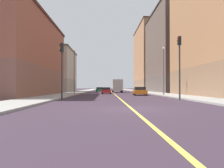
{
  "coord_description": "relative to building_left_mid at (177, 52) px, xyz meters",
  "views": [
    {
      "loc": [
        -1.52,
        -13.07,
        1.29
      ],
      "look_at": [
        0.15,
        49.63,
        2.15
      ],
      "focal_mm": 35.55,
      "sensor_mm": 36.0,
      "label": 1
    }
  ],
  "objects": [
    {
      "name": "sidewalk_left",
      "position": [
        -7.79,
        7.67,
        -9.99
      ],
      "size": [
        3.85,
        168.0,
        0.15
      ],
      "primitive_type": "cube",
      "color": "#9E9B93",
      "rests_on": "ground"
    },
    {
      "name": "car_red",
      "position": [
        -17.54,
        -12.2,
        -9.46
      ],
      "size": [
        1.86,
        4.2,
        1.24
      ],
      "color": "red",
      "rests_on": "ground"
    },
    {
      "name": "box_truck",
      "position": [
        -14.93,
        -1.87,
        -8.47
      ],
      "size": [
        2.37,
        6.58,
        3.03
      ],
      "color": "beige",
      "rests_on": "ground"
    },
    {
      "name": "street_lamp_left_near",
      "position": [
        -9.12,
        -22.12,
        -5.64
      ],
      "size": [
        0.36,
        0.36,
        7.04
      ],
      "color": "#4C4C51",
      "rests_on": "ground"
    },
    {
      "name": "car_green",
      "position": [
        -19.39,
        4.7,
        -9.46
      ],
      "size": [
        1.88,
        4.06,
        1.25
      ],
      "color": "#1E6B38",
      "rests_on": "ground"
    },
    {
      "name": "building_left_far",
      "position": [
        0.0,
        26.6,
        1.62
      ],
      "size": [
        12.04,
        25.8,
        23.37
      ],
      "color": "#8F6B4F",
      "rests_on": "ground"
    },
    {
      "name": "car_orange",
      "position": [
        -12.27,
        -19.55,
        -9.42
      ],
      "size": [
        2.09,
        4.4,
        1.32
      ],
      "color": "orange",
      "rests_on": "ground"
    },
    {
      "name": "street_lamp_right_near",
      "position": [
        -23.01,
        -16.6,
        -5.36
      ],
      "size": [
        0.36,
        0.36,
        7.58
      ],
      "color": "#4C4C51",
      "rests_on": "ground"
    },
    {
      "name": "ground_plane",
      "position": [
        -16.06,
        -41.33,
        -10.07
      ],
      "size": [
        400.0,
        400.0,
        0.0
      ],
      "primitive_type": "plane",
      "color": "#372935",
      "rests_on": "ground"
    },
    {
      "name": "lane_center_stripe",
      "position": [
        -16.06,
        7.67,
        -10.06
      ],
      "size": [
        0.16,
        154.0,
        0.01
      ],
      "primitive_type": "cube",
      "color": "#E5D14C",
      "rests_on": "ground"
    },
    {
      "name": "building_left_mid",
      "position": [
        0.0,
        0.0,
        0.0
      ],
      "size": [
        12.04,
        22.67,
        20.12
      ],
      "color": "brown",
      "rests_on": "ground"
    },
    {
      "name": "building_right_midblock",
      "position": [
        -32.13,
        2.79,
        -4.61
      ],
      "size": [
        12.04,
        16.07,
        10.9
      ],
      "color": "#9D9688",
      "rests_on": "ground"
    },
    {
      "name": "traffic_light_left_near",
      "position": [
        -10.14,
        -32.14,
        -5.93
      ],
      "size": [
        0.4,
        0.32,
        6.45
      ],
      "color": "#2D2D2D",
      "rests_on": "ground"
    },
    {
      "name": "building_right_corner",
      "position": [
        -32.13,
        -20.82,
        -4.09
      ],
      "size": [
        12.04,
        24.42,
        11.94
      ],
      "color": "brown",
      "rests_on": "ground"
    },
    {
      "name": "sidewalk_right",
      "position": [
        -24.33,
        7.67,
        -9.99
      ],
      "size": [
        3.85,
        168.0,
        0.15
      ],
      "primitive_type": "cube",
      "color": "#9E9B93",
      "rests_on": "ground"
    },
    {
      "name": "traffic_light_right_near",
      "position": [
        -22.02,
        -32.14,
        -6.36
      ],
      "size": [
        0.4,
        0.32,
        5.69
      ],
      "color": "#2D2D2D",
      "rests_on": "ground"
    }
  ]
}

